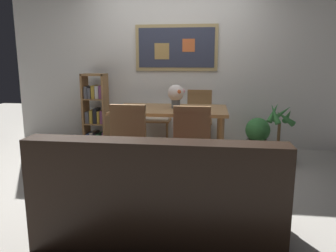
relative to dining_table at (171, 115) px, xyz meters
The scene contains 13 objects.
ground_plane 0.86m from the dining_table, 96.04° to the right, with size 12.00×12.00×0.00m, color #B7B2A8.
wall_back_with_painting 1.16m from the dining_table, 93.54° to the left, with size 5.20×0.14×2.60m.
dining_table is the anchor object (origin of this frame).
dining_chair_near_left 0.89m from the dining_table, 112.85° to the right, with size 0.40×0.41×0.91m.
dining_chair_far_left 0.91m from the dining_table, 109.26° to the left, with size 0.40×0.41×0.91m.
dining_chair_near_right 0.92m from the dining_table, 68.42° to the right, with size 0.40×0.41×0.91m.
dining_chair_far_right 0.89m from the dining_table, 66.84° to the left, with size 0.40×0.41×0.91m.
leather_couch 1.92m from the dining_table, 85.55° to the right, with size 1.80×0.84×0.84m.
bookshelf 1.42m from the dining_table, 152.78° to the left, with size 0.36×0.28×1.16m.
potted_ivy 1.39m from the dining_table, 25.02° to the left, with size 0.36×0.36×0.55m.
potted_palm 1.48m from the dining_table, ahead, with size 0.36×0.41×0.82m.
flower_vase 0.29m from the dining_table, 17.53° to the left, with size 0.22×0.21×0.31m.
tv_remote 0.24m from the dining_table, ahead, with size 0.16×0.05×0.02m.
Camera 1 is at (0.58, -3.66, 1.37)m, focal length 34.95 mm.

